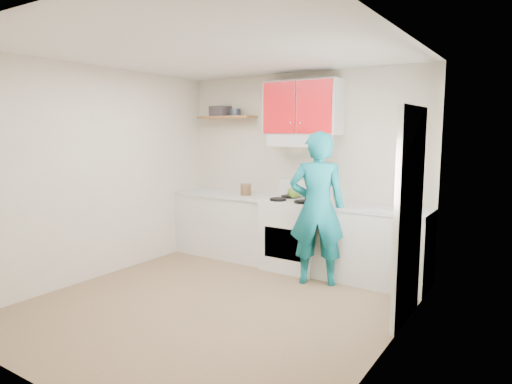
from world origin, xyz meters
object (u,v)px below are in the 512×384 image
Objects in this scene: stove at (295,234)px; crock at (246,190)px; person at (317,209)px; kettle at (294,193)px; tin at (235,112)px.

stove is 0.96m from crock.
crock is 0.10× the size of person.
kettle is (-0.10, 0.13, 0.54)m from stove.
tin is 2.07m from person.
tin reaches higher than crock.
kettle is at bearing 125.93° from stove.
person reaches higher than kettle.
tin is 1.15m from crock.
tin reaches higher than stove.
kettle is 0.10× the size of person.
crock is 1.35m from person.
crock is at bearing -149.03° from kettle.
tin is (-1.11, 0.18, 1.63)m from stove.
kettle is at bearing -2.82° from tin.
person is (1.60, -0.56, -1.18)m from tin.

